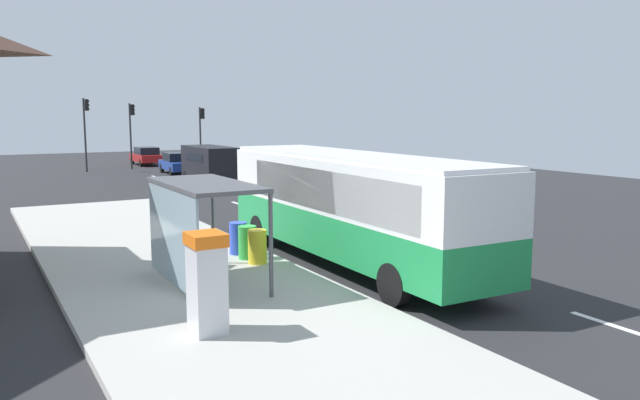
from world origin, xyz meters
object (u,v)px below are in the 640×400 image
(white_van, at_px, (210,162))
(recycling_bin_yellow, at_px, (257,247))
(sedan_near, at_px, (177,163))
(recycling_bin_green, at_px, (247,242))
(traffic_light_median, at_px, (131,126))
(sedan_far, at_px, (146,156))
(traffic_light_near_side, at_px, (201,128))
(bus, at_px, (350,202))
(bus_shelter, at_px, (193,207))
(traffic_light_far_side, at_px, (86,123))
(recycling_bin_blue, at_px, (238,238))
(ticket_machine, at_px, (207,282))

(white_van, distance_m, recycling_bin_yellow, 22.60)
(sedan_near, height_order, recycling_bin_yellow, sedan_near)
(recycling_bin_green, relative_size, traffic_light_median, 0.19)
(sedan_far, height_order, traffic_light_near_side, traffic_light_near_side)
(recycling_bin_yellow, relative_size, recycling_bin_green, 1.00)
(bus, height_order, traffic_light_near_side, traffic_light_near_side)
(sedan_far, height_order, bus_shelter, bus_shelter)
(bus_shelter, bearing_deg, sedan_far, 77.36)
(traffic_light_near_side, distance_m, traffic_light_median, 5.35)
(recycling_bin_yellow, height_order, traffic_light_median, traffic_light_median)
(bus, height_order, sedan_near, bus)
(white_van, bearing_deg, traffic_light_median, 98.14)
(traffic_light_far_side, bearing_deg, recycling_bin_green, -91.91)
(traffic_light_near_side, bearing_deg, recycling_bin_yellow, -106.54)
(bus, xyz_separation_m, traffic_light_far_side, (-1.39, 34.35, 1.75))
(white_van, distance_m, recycling_bin_blue, 21.26)
(recycling_bin_blue, height_order, traffic_light_near_side, traffic_light_near_side)
(traffic_light_near_side, bearing_deg, white_van, -106.71)
(bus, bearing_deg, sedan_far, 84.05)
(bus_shelter, bearing_deg, recycling_bin_green, 41.22)
(recycling_bin_blue, bearing_deg, traffic_light_near_side, 72.76)
(recycling_bin_yellow, height_order, traffic_light_near_side, traffic_light_near_side)
(recycling_bin_green, distance_m, bus_shelter, 3.28)
(ticket_machine, bearing_deg, sedan_far, 77.20)
(ticket_machine, relative_size, bus_shelter, 0.48)
(recycling_bin_yellow, xyz_separation_m, traffic_light_near_side, (9.70, 32.66, 2.56))
(bus, bearing_deg, traffic_light_far_side, 92.32)
(ticket_machine, relative_size, traffic_light_near_side, 0.40)
(traffic_light_near_side, distance_m, traffic_light_far_side, 8.65)
(sedan_far, height_order, recycling_bin_green, sedan_far)
(sedan_near, relative_size, recycling_bin_blue, 4.73)
(sedan_far, xyz_separation_m, recycling_bin_blue, (-6.50, -36.20, -0.14))
(ticket_machine, relative_size, traffic_light_far_side, 0.36)
(ticket_machine, height_order, recycling_bin_blue, ticket_machine)
(ticket_machine, bearing_deg, bus, 34.02)
(traffic_light_near_side, bearing_deg, sedan_far, 122.94)
(bus, height_order, traffic_light_median, traffic_light_median)
(sedan_near, relative_size, recycling_bin_yellow, 4.73)
(white_van, xyz_separation_m, sedan_far, (0.10, 15.94, -0.55))
(sedan_far, xyz_separation_m, traffic_light_near_side, (3.20, -4.94, 2.43))
(white_van, xyz_separation_m, traffic_light_median, (-1.80, 12.59, 2.05))
(recycling_bin_yellow, distance_m, traffic_light_near_side, 34.17)
(bus_shelter, bearing_deg, ticket_machine, -104.62)
(recycling_bin_green, distance_m, traffic_light_far_side, 32.91)
(recycling_bin_blue, distance_m, traffic_light_far_side, 32.22)
(white_van, relative_size, recycling_bin_blue, 5.48)
(bus, distance_m, bus_shelter, 4.72)
(white_van, relative_size, traffic_light_far_side, 0.96)
(sedan_near, bearing_deg, recycling_bin_yellow, -102.73)
(ticket_machine, distance_m, traffic_light_far_side, 38.43)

